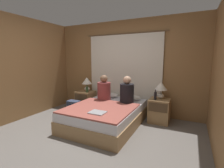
{
  "coord_description": "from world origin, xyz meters",
  "views": [
    {
      "loc": [
        1.67,
        -2.22,
        1.49
      ],
      "look_at": [
        0.0,
        1.17,
        0.9
      ],
      "focal_mm": 26.0,
      "sensor_mm": 36.0,
      "label": 1
    }
  ],
  "objects": [
    {
      "name": "ground_plane",
      "position": [
        0.0,
        0.0,
        0.0
      ],
      "size": [
        16.0,
        16.0,
        0.0
      ],
      "primitive_type": "plane",
      "color": "#66605B"
    },
    {
      "name": "pillow_left",
      "position": [
        -0.31,
        1.64,
        0.51
      ],
      "size": [
        0.51,
        0.33,
        0.12
      ],
      "color": "white",
      "rests_on": "bed"
    },
    {
      "name": "blanket_on_bed",
      "position": [
        0.0,
        0.6,
        0.46
      ],
      "size": [
        1.35,
        1.28,
        0.03
      ],
      "color": "#994C42",
      "rests_on": "bed"
    },
    {
      "name": "nightstand_left",
      "position": [
        -1.05,
        1.57,
        0.28
      ],
      "size": [
        0.46,
        0.47,
        0.56
      ],
      "color": "#937047",
      "rests_on": "ground_plane"
    },
    {
      "name": "lamp_left",
      "position": [
        -1.05,
        1.65,
        0.81
      ],
      "size": [
        0.29,
        0.29,
        0.39
      ],
      "color": "silver",
      "rests_on": "nightstand_left"
    },
    {
      "name": "wall_back",
      "position": [
        0.0,
        1.96,
        1.25
      ],
      "size": [
        4.23,
        0.06,
        2.5
      ],
      "color": "olive",
      "rests_on": "ground_plane"
    },
    {
      "name": "lamp_right",
      "position": [
        1.05,
        1.65,
        0.81
      ],
      "size": [
        0.29,
        0.29,
        0.39
      ],
      "color": "silver",
      "rests_on": "nightstand_right"
    },
    {
      "name": "curtain_panel",
      "position": [
        0.0,
        1.89,
        1.07
      ],
      "size": [
        2.27,
        0.02,
        2.15
      ],
      "color": "silver",
      "rests_on": "ground_plane"
    },
    {
      "name": "nightstand_right",
      "position": [
        1.05,
        1.57,
        0.28
      ],
      "size": [
        0.46,
        0.47,
        0.56
      ],
      "color": "#937047",
      "rests_on": "ground_plane"
    },
    {
      "name": "wall_left",
      "position": [
        -2.08,
        0.0,
        1.25
      ],
      "size": [
        0.06,
        3.97,
        2.5
      ],
      "color": "olive",
      "rests_on": "ground_plane"
    },
    {
      "name": "bed",
      "position": [
        0.0,
        0.89,
        0.22
      ],
      "size": [
        1.41,
        1.91,
        0.45
      ],
      "color": "#99754C",
      "rests_on": "ground_plane"
    },
    {
      "name": "person_left_in_bed",
      "position": [
        -0.28,
        1.28,
        0.71
      ],
      "size": [
        0.33,
        0.33,
        0.64
      ],
      "color": "brown",
      "rests_on": "bed"
    },
    {
      "name": "beer_bottle_on_left_stand",
      "position": [
        -0.93,
        1.47,
        0.64
      ],
      "size": [
        0.07,
        0.07,
        0.21
      ],
      "color": "#2D4C28",
      "rests_on": "nightstand_left"
    },
    {
      "name": "laptop_on_bed",
      "position": [
        0.13,
        0.29,
        0.48
      ],
      "size": [
        0.3,
        0.25,
        0.02
      ],
      "color": "#9EA0A5",
      "rests_on": "blanket_on_bed"
    },
    {
      "name": "person_right_in_bed",
      "position": [
        0.34,
        1.28,
        0.71
      ],
      "size": [
        0.33,
        0.33,
        0.65
      ],
      "color": "black",
      "rests_on": "bed"
    },
    {
      "name": "beer_bottle_on_right_stand",
      "position": [
        0.96,
        1.47,
        0.65
      ],
      "size": [
        0.06,
        0.06,
        0.24
      ],
      "color": "black",
      "rests_on": "nightstand_right"
    },
    {
      "name": "pillow_right",
      "position": [
        0.31,
        1.64,
        0.51
      ],
      "size": [
        0.51,
        0.33,
        0.12
      ],
      "color": "white",
      "rests_on": "bed"
    },
    {
      "name": "backpack_on_floor",
      "position": [
        -1.09,
        1.07,
        0.22
      ],
      "size": [
        0.33,
        0.22,
        0.38
      ],
      "color": "#333D56",
      "rests_on": "ground_plane"
    }
  ]
}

